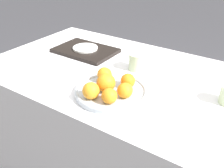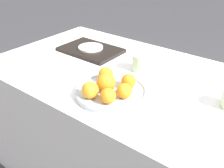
{
  "view_description": "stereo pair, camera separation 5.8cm",
  "coord_description": "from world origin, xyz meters",
  "px_view_note": "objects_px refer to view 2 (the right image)",
  "views": [
    {
      "loc": [
        0.52,
        -0.95,
        1.27
      ],
      "look_at": [
        0.0,
        -0.19,
        0.75
      ],
      "focal_mm": 42.0,
      "sensor_mm": 36.0,
      "label": 1
    },
    {
      "loc": [
        0.57,
        -0.92,
        1.27
      ],
      "look_at": [
        0.0,
        -0.19,
        0.75
      ],
      "focal_mm": 42.0,
      "sensor_mm": 36.0,
      "label": 2
    }
  ],
  "objects_px": {
    "orange_2": "(124,91)",
    "orange_5": "(108,96)",
    "fruit_platter": "(112,92)",
    "serving_tray": "(91,50)",
    "cup_1": "(141,63)",
    "orange_0": "(106,83)",
    "orange_3": "(106,74)",
    "orange_4": "(90,90)",
    "side_plate": "(91,47)",
    "orange_1": "(128,81)"
  },
  "relations": [
    {
      "from": "orange_1",
      "to": "orange_5",
      "type": "xyz_separation_m",
      "value": [
        0.0,
        -0.14,
        -0.0
      ]
    },
    {
      "from": "orange_0",
      "to": "serving_tray",
      "type": "distance_m",
      "value": 0.47
    },
    {
      "from": "fruit_platter",
      "to": "orange_5",
      "type": "distance_m",
      "value": 0.09
    },
    {
      "from": "orange_0",
      "to": "orange_5",
      "type": "relative_size",
      "value": 1.29
    },
    {
      "from": "orange_4",
      "to": "side_plate",
      "type": "xyz_separation_m",
      "value": [
        -0.34,
        0.38,
        -0.03
      ]
    },
    {
      "from": "orange_4",
      "to": "orange_3",
      "type": "bearing_deg",
      "value": 104.69
    },
    {
      "from": "orange_0",
      "to": "orange_2",
      "type": "distance_m",
      "value": 0.09
    },
    {
      "from": "serving_tray",
      "to": "side_plate",
      "type": "height_order",
      "value": "side_plate"
    },
    {
      "from": "orange_4",
      "to": "cup_1",
      "type": "relative_size",
      "value": 0.81
    },
    {
      "from": "orange_0",
      "to": "cup_1",
      "type": "xyz_separation_m",
      "value": [
        -0.01,
        0.28,
        -0.02
      ]
    },
    {
      "from": "orange_2",
      "to": "side_plate",
      "type": "xyz_separation_m",
      "value": [
        -0.45,
        0.3,
        -0.02
      ]
    },
    {
      "from": "orange_2",
      "to": "orange_1",
      "type": "bearing_deg",
      "value": 112.8
    },
    {
      "from": "side_plate",
      "to": "cup_1",
      "type": "xyz_separation_m",
      "value": [
        0.35,
        -0.03,
        0.02
      ]
    },
    {
      "from": "fruit_platter",
      "to": "orange_1",
      "type": "xyz_separation_m",
      "value": [
        0.04,
        0.06,
        0.03
      ]
    },
    {
      "from": "orange_2",
      "to": "orange_5",
      "type": "relative_size",
      "value": 1.02
    },
    {
      "from": "orange_0",
      "to": "orange_3",
      "type": "bearing_deg",
      "value": 129.6
    },
    {
      "from": "orange_4",
      "to": "orange_1",
      "type": "bearing_deg",
      "value": 64.57
    },
    {
      "from": "fruit_platter",
      "to": "side_plate",
      "type": "xyz_separation_m",
      "value": [
        -0.38,
        0.29,
        0.01
      ]
    },
    {
      "from": "orange_1",
      "to": "orange_5",
      "type": "height_order",
      "value": "same"
    },
    {
      "from": "orange_5",
      "to": "orange_0",
      "type": "bearing_deg",
      "value": 133.72
    },
    {
      "from": "orange_0",
      "to": "orange_4",
      "type": "height_order",
      "value": "orange_0"
    },
    {
      "from": "fruit_platter",
      "to": "orange_0",
      "type": "relative_size",
      "value": 3.86
    },
    {
      "from": "orange_5",
      "to": "fruit_platter",
      "type": "bearing_deg",
      "value": 117.73
    },
    {
      "from": "orange_0",
      "to": "cup_1",
      "type": "relative_size",
      "value": 0.93
    },
    {
      "from": "side_plate",
      "to": "orange_2",
      "type": "bearing_deg",
      "value": -34.09
    },
    {
      "from": "fruit_platter",
      "to": "serving_tray",
      "type": "height_order",
      "value": "fruit_platter"
    },
    {
      "from": "side_plate",
      "to": "orange_4",
      "type": "bearing_deg",
      "value": -48.2
    },
    {
      "from": "fruit_platter",
      "to": "serving_tray",
      "type": "relative_size",
      "value": 0.9
    },
    {
      "from": "orange_3",
      "to": "side_plate",
      "type": "distance_m",
      "value": 0.39
    },
    {
      "from": "orange_3",
      "to": "orange_4",
      "type": "height_order",
      "value": "orange_4"
    },
    {
      "from": "serving_tray",
      "to": "cup_1",
      "type": "relative_size",
      "value": 3.96
    },
    {
      "from": "orange_5",
      "to": "serving_tray",
      "type": "relative_size",
      "value": 0.18
    },
    {
      "from": "serving_tray",
      "to": "fruit_platter",
      "type": "bearing_deg",
      "value": -37.61
    },
    {
      "from": "fruit_platter",
      "to": "orange_0",
      "type": "distance_m",
      "value": 0.05
    },
    {
      "from": "orange_4",
      "to": "serving_tray",
      "type": "xyz_separation_m",
      "value": [
        -0.34,
        0.38,
        -0.04
      ]
    },
    {
      "from": "fruit_platter",
      "to": "orange_4",
      "type": "bearing_deg",
      "value": -111.9
    },
    {
      "from": "serving_tray",
      "to": "orange_3",
      "type": "bearing_deg",
      "value": -38.28
    },
    {
      "from": "fruit_platter",
      "to": "orange_3",
      "type": "bearing_deg",
      "value": 145.29
    },
    {
      "from": "orange_4",
      "to": "serving_tray",
      "type": "distance_m",
      "value": 0.51
    },
    {
      "from": "orange_0",
      "to": "orange_2",
      "type": "xyz_separation_m",
      "value": [
        0.09,
        0.0,
        -0.01
      ]
    },
    {
      "from": "fruit_platter",
      "to": "serving_tray",
      "type": "xyz_separation_m",
      "value": [
        -0.38,
        0.29,
        -0.0
      ]
    },
    {
      "from": "orange_2",
      "to": "orange_4",
      "type": "height_order",
      "value": "orange_4"
    },
    {
      "from": "cup_1",
      "to": "orange_3",
      "type": "bearing_deg",
      "value": -101.8
    },
    {
      "from": "fruit_platter",
      "to": "orange_1",
      "type": "height_order",
      "value": "orange_1"
    },
    {
      "from": "orange_2",
      "to": "orange_5",
      "type": "bearing_deg",
      "value": -112.32
    },
    {
      "from": "fruit_platter",
      "to": "orange_3",
      "type": "height_order",
      "value": "orange_3"
    },
    {
      "from": "serving_tray",
      "to": "orange_5",
      "type": "bearing_deg",
      "value": -41.35
    },
    {
      "from": "orange_3",
      "to": "orange_1",
      "type": "bearing_deg",
      "value": 6.39
    },
    {
      "from": "orange_5",
      "to": "orange_1",
      "type": "bearing_deg",
      "value": 91.54
    },
    {
      "from": "orange_0",
      "to": "serving_tray",
      "type": "height_order",
      "value": "orange_0"
    }
  ]
}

